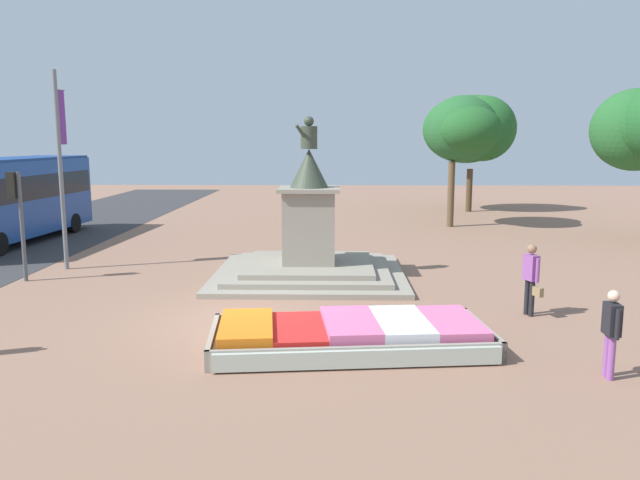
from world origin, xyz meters
The scene contains 10 objects.
ground_plane centered at (0.00, 0.00, 0.00)m, with size 89.06×89.06×0.00m, color #8C6651.
flower_planter centered at (2.53, -1.97, 0.26)m, with size 6.02×3.24×0.59m.
statue_monument centered at (1.39, 4.86, 0.98)m, with size 5.93×5.93×5.00m.
traffic_light_mid_block centered at (-7.39, 4.00, 2.35)m, with size 0.41×0.30×3.34m.
banner_pole centered at (-6.79, 5.84, 3.43)m, with size 0.17×0.58×6.51m.
city_bus centered at (-11.29, 10.84, 2.02)m, with size 3.13×10.06×3.53m.
pedestrian_with_handbag centered at (6.99, 0.53, 1.01)m, with size 0.38×0.70×1.78m.
pedestrian_near_planter centered at (7.17, -3.55, 0.95)m, with size 0.23×0.57×1.64m.
park_tree_behind_statue centered at (8.53, 16.53, 4.76)m, with size 3.51×4.40×6.43m.
park_tree_far_right centered at (10.41, 23.52, 4.93)m, with size 5.45×4.81×6.91m.
Camera 1 is at (2.15, -14.48, 4.30)m, focal length 35.00 mm.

